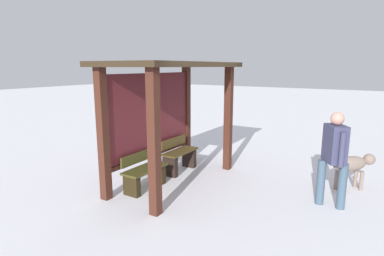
% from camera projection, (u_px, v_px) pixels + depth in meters
% --- Properties ---
extents(ground_plane, '(60.00, 60.00, 0.00)m').
position_uv_depth(ground_plane, '(175.00, 182.00, 6.39)').
color(ground_plane, white).
extents(bus_shelter, '(3.08, 1.56, 2.44)m').
position_uv_depth(bus_shelter, '(166.00, 96.00, 6.14)').
color(bus_shelter, '#422015').
rests_on(bus_shelter, ground).
extents(bench_left_inside, '(0.96, 0.39, 0.71)m').
position_uv_depth(bench_left_inside, '(144.00, 173.00, 5.98)').
color(bench_left_inside, '#403D19').
rests_on(bench_left_inside, ground).
extents(bench_center_inside, '(0.96, 0.39, 0.76)m').
position_uv_depth(bench_center_inside, '(179.00, 157.00, 6.98)').
color(bench_center_inside, '#4C3D1B').
rests_on(bench_center_inside, ground).
extents(person_walking, '(0.56, 0.53, 1.63)m').
position_uv_depth(person_walking, '(334.00, 153.00, 5.10)').
color(person_walking, '#3A3C5A').
rests_on(person_walking, ground).
extents(dog, '(0.76, 0.77, 0.70)m').
position_uv_depth(dog, '(353.00, 165.00, 5.89)').
color(dog, gray).
rests_on(dog, ground).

